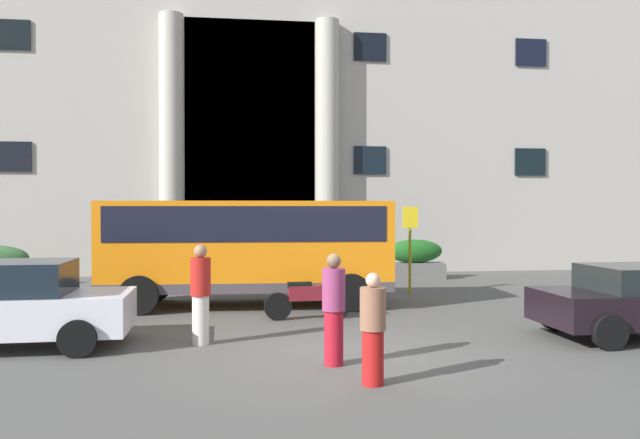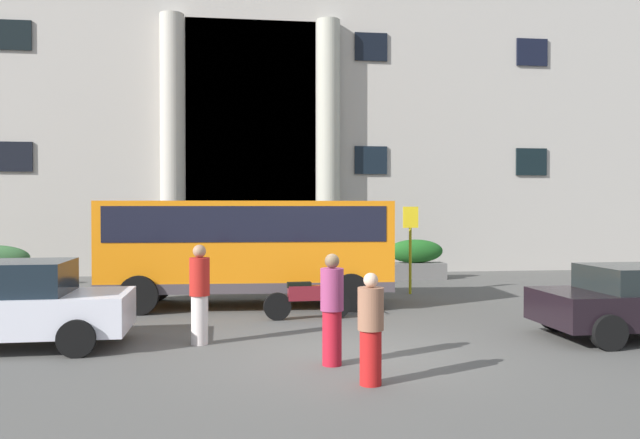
{
  "view_description": "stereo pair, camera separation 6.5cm",
  "coord_description": "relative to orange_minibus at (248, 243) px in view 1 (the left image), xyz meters",
  "views": [
    {
      "loc": [
        -1.76,
        -10.14,
        2.43
      ],
      "look_at": [
        0.33,
        5.7,
        2.15
      ],
      "focal_mm": 35.14,
      "sensor_mm": 36.0,
      "label": 1
    },
    {
      "loc": [
        -1.69,
        -10.15,
        2.43
      ],
      "look_at": [
        0.33,
        5.7,
        2.15
      ],
      "focal_mm": 35.14,
      "sensor_mm": 36.0,
      "label": 2
    }
  ],
  "objects": [
    {
      "name": "pedestrian_man_red_shirt",
      "position": [
        1.21,
        -6.11,
        -0.7
      ],
      "size": [
        0.36,
        0.36,
        1.73
      ],
      "rotation": [
        0.0,
        0.0,
        0.77
      ],
      "color": "#AD1625",
      "rests_on": "ground_plane"
    },
    {
      "name": "pedestrian_man_crossing",
      "position": [
        1.58,
        -7.25,
        -0.8
      ],
      "size": [
        0.36,
        0.36,
        1.54
      ],
      "rotation": [
        0.0,
        0.0,
        1.28
      ],
      "color": "#B21717",
      "rests_on": "ground_plane"
    },
    {
      "name": "hedge_planter_far_east",
      "position": [
        5.78,
        5.24,
        -0.91
      ],
      "size": [
        2.02,
        0.77,
        1.36
      ],
      "color": "slate",
      "rests_on": "ground_plane"
    },
    {
      "name": "orange_minibus",
      "position": [
        0.0,
        0.0,
        0.0
      ],
      "size": [
        7.06,
        2.75,
        2.61
      ],
      "rotation": [
        0.0,
        0.0,
        -0.04
      ],
      "color": "orange",
      "rests_on": "ground_plane"
    },
    {
      "name": "motorcycle_near_kerb",
      "position": [
        1.22,
        -2.09,
        -1.12
      ],
      "size": [
        1.92,
        0.55,
        0.89
      ],
      "rotation": [
        0.0,
        0.0,
        0.05
      ],
      "color": "black",
      "rests_on": "ground_plane"
    },
    {
      "name": "office_building_facade",
      "position": [
        1.5,
        11.98,
        8.07
      ],
      "size": [
        39.79,
        9.69,
        19.29
      ],
      "color": "#AEA89F",
      "rests_on": "ground_plane"
    },
    {
      "name": "ground_plane",
      "position": [
        1.5,
        -5.5,
        -1.63
      ],
      "size": [
        80.0,
        64.0,
        0.12
      ],
      "primitive_type": "cube",
      "color": "#4E4D4A"
    },
    {
      "name": "pedestrian_woman_with_bag",
      "position": [
        -0.91,
        -4.34,
        -0.67
      ],
      "size": [
        0.36,
        0.36,
        1.78
      ],
      "rotation": [
        0.0,
        0.0,
        5.64
      ],
      "color": "beige",
      "rests_on": "ground_plane"
    },
    {
      "name": "hedge_planter_east",
      "position": [
        -0.37,
        4.66,
        -0.82
      ],
      "size": [
        1.82,
        0.72,
        1.56
      ],
      "color": "#6A6A58",
      "rests_on": "ground_plane"
    },
    {
      "name": "bus_stop_sign",
      "position": [
        4.59,
        1.59,
        -0.03
      ],
      "size": [
        0.44,
        0.08,
        2.48
      ],
      "color": "#9D9815",
      "rests_on": "ground_plane"
    }
  ]
}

